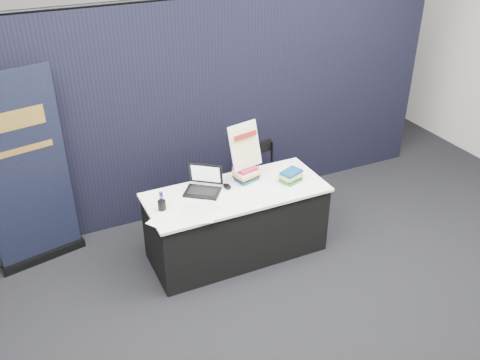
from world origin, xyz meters
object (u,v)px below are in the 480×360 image
stacking_chair (263,177)px  info_sign (245,146)px  laptop (201,186)px  pullup_banner (28,184)px  book_stack_tall (246,174)px  book_stack_short (291,176)px  display_table (236,223)px

stacking_chair → info_sign: bearing=-148.3°
laptop → info_sign: (0.50, 0.03, 0.31)m
info_sign → stacking_chair: bearing=30.4°
pullup_banner → book_stack_tall: bearing=-29.1°
laptop → info_sign: 0.59m
book_stack_short → stacking_chair: size_ratio=0.27×
book_stack_tall → pullup_banner: size_ratio=0.13×
laptop → pullup_banner: bearing=-164.4°
book_stack_tall → book_stack_short: 0.45m
book_stack_short → info_sign: size_ratio=0.49×
laptop → book_stack_short: laptop is taller
laptop → info_sign: size_ratio=0.95×
display_table → pullup_banner: pullup_banner is taller
display_table → pullup_banner: (-1.84, 0.76, 0.51)m
pullup_banner → stacking_chair: bearing=-16.8°
book_stack_tall → pullup_banner: bearing=163.3°
pullup_banner → display_table: bearing=-34.8°
laptop → pullup_banner: (-1.53, 0.60, 0.08)m
info_sign → laptop: bearing=170.8°
stacking_chair → book_stack_short: bearing=-102.5°
book_stack_tall → stacking_chair: bearing=44.8°
display_table → info_sign: bearing=45.3°
pullup_banner → stacking_chair: 2.49m
info_sign → pullup_banner: pullup_banner is taller
book_stack_tall → pullup_banner: 2.11m
laptop → stacking_chair: bearing=61.4°
book_stack_short → book_stack_tall: bearing=152.9°
book_stack_tall → book_stack_short: (0.40, -0.21, -0.02)m
info_sign → book_stack_short: bearing=-42.7°
book_stack_short → info_sign: info_sign is taller
book_stack_short → display_table: bearing=174.6°
laptop → book_stack_short: bearing=23.8°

